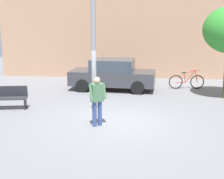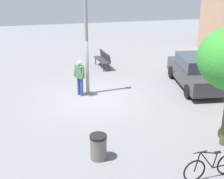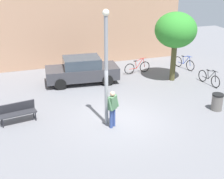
# 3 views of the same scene
# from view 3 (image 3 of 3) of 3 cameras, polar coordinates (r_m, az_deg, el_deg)

# --- Properties ---
(ground_plane) EXTENTS (36.00, 36.00, 0.00)m
(ground_plane) POSITION_cam_3_polar(r_m,az_deg,el_deg) (14.25, 1.20, -5.61)
(ground_plane) COLOR slate
(lamppost) EXTENTS (0.28, 0.28, 4.99)m
(lamppost) POSITION_cam_3_polar(r_m,az_deg,el_deg) (12.90, -1.07, 4.63)
(lamppost) COLOR gray
(lamppost) RESTS_ON ground_plane
(person_by_lamppost) EXTENTS (0.61, 0.54, 1.67)m
(person_by_lamppost) POSITION_cam_3_polar(r_m,az_deg,el_deg) (13.27, 0.10, -3.16)
(person_by_lamppost) COLOR #334784
(person_by_lamppost) RESTS_ON ground_plane
(park_bench) EXTENTS (1.66, 0.74, 0.92)m
(park_bench) POSITION_cam_3_polar(r_m,az_deg,el_deg) (14.47, -16.89, -3.77)
(park_bench) COLOR #2D2D33
(park_bench) RESTS_ON ground_plane
(plaza_tree) EXTENTS (2.41, 2.41, 4.08)m
(plaza_tree) POSITION_cam_3_polar(r_m,az_deg,el_deg) (18.55, 11.55, 10.50)
(plaza_tree) COLOR #4E4928
(plaza_tree) RESTS_ON ground_plane
(bicycle_black) EXTENTS (0.26, 1.80, 0.97)m
(bicycle_black) POSITION_cam_3_polar(r_m,az_deg,el_deg) (19.03, 17.29, 1.97)
(bicycle_black) COLOR black
(bicycle_black) RESTS_ON ground_plane
(bicycle_red) EXTENTS (1.81, 0.21, 0.97)m
(bicycle_red) POSITION_cam_3_polar(r_m,az_deg,el_deg) (20.15, 4.64, 4.05)
(bicycle_red) COLOR black
(bicycle_red) RESTS_ON ground_plane
(bicycle_blue) EXTENTS (0.54, 1.76, 0.97)m
(bicycle_blue) POSITION_cam_3_polar(r_m,az_deg,el_deg) (21.50, 13.04, 4.71)
(bicycle_blue) COLOR black
(bicycle_blue) RESTS_ON ground_plane
(parked_car_charcoal) EXTENTS (4.33, 2.10, 1.55)m
(parked_car_charcoal) POSITION_cam_3_polar(r_m,az_deg,el_deg) (18.42, -5.50, 3.53)
(parked_car_charcoal) COLOR #38383D
(parked_car_charcoal) RESTS_ON ground_plane
(trash_bin) EXTENTS (0.55, 0.55, 0.83)m
(trash_bin) POSITION_cam_3_polar(r_m,az_deg,el_deg) (15.85, 18.65, -2.16)
(trash_bin) COLOR #66605B
(trash_bin) RESTS_ON ground_plane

